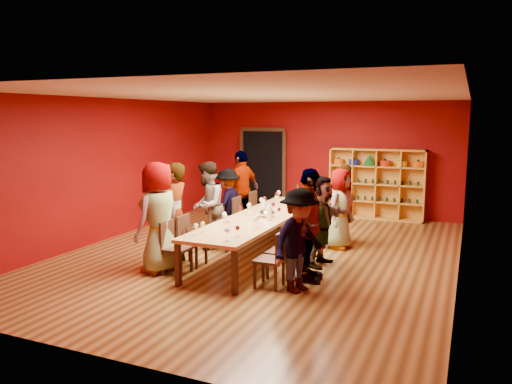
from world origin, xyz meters
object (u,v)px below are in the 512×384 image
shelving_unit (377,181)px  spittoon_bowl (267,213)px  person_right_1 (309,225)px  person_right_4 (346,204)px  chair_person_left_4 (257,208)px  person_right_3 (340,209)px  person_right_2 (320,220)px  person_left_1 (174,214)px  chair_person_left_0 (173,244)px  person_left_0 (159,217)px  chair_person_right_0 (274,256)px  chair_person_right_1 (286,248)px  chair_person_right_4 (330,217)px  chair_person_left_1 (189,238)px  person_left_2 (207,205)px  person_left_4 (242,190)px  chair_person_left_2 (219,225)px  person_right_0 (299,240)px  wine_bottle (298,194)px  person_left_3 (228,203)px  chair_person_right_2 (303,236)px  chair_person_right_3 (323,222)px  tasting_table (261,218)px

shelving_unit → spittoon_bowl: size_ratio=8.19×
person_right_1 → person_right_4: person_right_1 is taller
chair_person_left_4 → person_right_3: size_ratio=0.56×
person_right_2 → person_right_1: bearing=-167.0°
person_left_1 → chair_person_left_0: bearing=30.9°
person_left_0 → chair_person_right_0: person_left_0 is taller
chair_person_left_4 → spittoon_bowl: spittoon_bowl is taller
person_left_0 → person_left_1: (-0.02, 0.51, -0.03)m
chair_person_left_0 → person_right_4: bearing=56.2°
chair_person_right_1 → chair_person_right_4: 2.71m
person_left_0 → chair_person_left_1: 0.73m
shelving_unit → person_left_2: (-2.55, -4.32, -0.12)m
chair_person_left_0 → chair_person_right_4: bearing=60.6°
person_left_4 → person_right_3: (2.56, -0.88, -0.11)m
chair_person_left_4 → chair_person_right_0: same height
shelving_unit → chair_person_left_2: size_ratio=2.70×
chair_person_right_0 → person_right_0: size_ratio=0.57×
chair_person_left_0 → chair_person_right_0: 1.82m
person_left_4 → person_left_0: bearing=18.4°
person_right_2 → wine_bottle: person_right_2 is taller
person_left_1 → person_right_4: size_ratio=1.11×
chair_person_left_0 → person_right_3: bearing=51.3°
shelving_unit → person_right_3: size_ratio=1.50×
chair_person_left_1 → chair_person_left_4: 3.07m
person_left_3 → person_right_2: bearing=65.2°
chair_person_right_2 → person_right_2: size_ratio=0.55×
chair_person_left_0 → chair_person_left_1: 0.51m
person_right_1 → chair_person_left_1: bearing=81.9°
chair_person_left_4 → person_right_0: (2.22, -3.58, 0.29)m
chair_person_right_3 → chair_person_right_0: bearing=-90.0°
chair_person_left_2 → chair_person_right_1: bearing=-31.9°
chair_person_right_4 → chair_person_right_1: bearing=-90.0°
person_right_2 → wine_bottle: (-1.18, 2.23, 0.07)m
chair_person_left_0 → person_left_0: bearing=180.0°
chair_person_right_2 → chair_person_right_4: (0.00, 1.80, 0.00)m
person_left_1 → person_right_2: 2.59m
chair_person_left_2 → person_left_3: size_ratio=0.60×
chair_person_left_0 → person_left_2: bearing=98.6°
person_right_0 → wine_bottle: person_right_0 is taller
tasting_table → person_left_0: bearing=-125.4°
chair_person_left_1 → person_right_1: size_ratio=0.49×
person_left_4 → person_right_4: (2.55, -0.35, -0.10)m
tasting_table → chair_person_right_0: 1.90m
chair_person_right_0 → person_right_2: person_right_2 is taller
person_left_3 → person_right_3: 2.49m
chair_person_right_2 → wine_bottle: size_ratio=2.61×
tasting_table → chair_person_left_1: bearing=-128.4°
chair_person_right_1 → chair_person_left_2: bearing=148.1°
chair_person_left_0 → chair_person_right_1: 1.89m
chair_person_left_0 → wine_bottle: 3.80m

